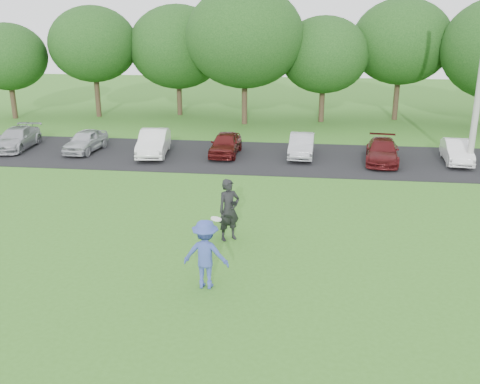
% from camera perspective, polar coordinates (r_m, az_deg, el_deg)
% --- Properties ---
extents(ground, '(100.00, 100.00, 0.00)m').
position_cam_1_polar(ground, '(14.73, -1.74, -9.09)').
color(ground, '#3A7220').
rests_on(ground, ground).
extents(parking_lot, '(32.00, 6.50, 0.03)m').
position_cam_1_polar(parking_lot, '(26.86, 2.56, 3.72)').
color(parking_lot, black).
rests_on(parking_lot, ground).
extents(frisbee_player, '(1.24, 0.75, 2.04)m').
position_cam_1_polar(frisbee_player, '(13.88, -3.68, -6.63)').
color(frisbee_player, '#36489A').
rests_on(frisbee_player, ground).
extents(camera_bystander, '(0.87, 0.81, 1.99)m').
position_cam_1_polar(camera_bystander, '(16.72, -1.19, -1.92)').
color(camera_bystander, black).
rests_on(camera_bystander, ground).
extents(parked_cars, '(28.11, 4.40, 1.26)m').
position_cam_1_polar(parked_cars, '(26.76, 2.65, 4.95)').
color(parked_cars, '#A6A7AD').
rests_on(parked_cars, parking_lot).
extents(tree_row, '(42.39, 9.85, 8.64)m').
position_cam_1_polar(tree_row, '(35.72, 6.54, 15.21)').
color(tree_row, '#38281C').
rests_on(tree_row, ground).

